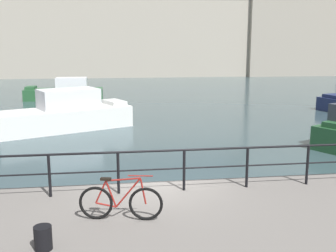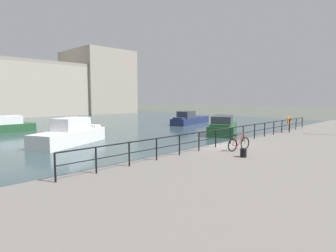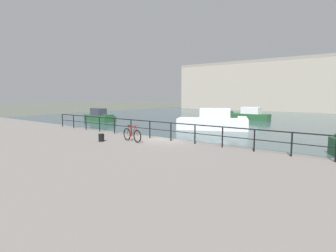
{
  "view_description": "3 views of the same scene",
  "coord_description": "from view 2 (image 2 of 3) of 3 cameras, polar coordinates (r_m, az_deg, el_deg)",
  "views": [
    {
      "loc": [
        -1.04,
        -10.26,
        4.62
      ],
      "look_at": [
        0.95,
        4.19,
        1.71
      ],
      "focal_mm": 42.91,
      "sensor_mm": 36.0,
      "label": 1
    },
    {
      "loc": [
        -14.91,
        -10.32,
        4.02
      ],
      "look_at": [
        -1.0,
        3.25,
        2.05
      ],
      "focal_mm": 29.77,
      "sensor_mm": 36.0,
      "label": 2
    },
    {
      "loc": [
        10.02,
        -13.06,
        3.68
      ],
      "look_at": [
        -1.73,
        2.08,
        1.48
      ],
      "focal_mm": 28.68,
      "sensor_mm": 36.0,
      "label": 3
    }
  ],
  "objects": [
    {
      "name": "ground_plane",
      "position": [
        18.57,
        9.45,
        -6.8
      ],
      "size": [
        240.0,
        240.0,
        0.0
      ],
      "primitive_type": "plane",
      "color": "#4C5147"
    },
    {
      "name": "water_basin",
      "position": [
        43.36,
        -25.39,
        -0.1
      ],
      "size": [
        80.0,
        60.0,
        0.01
      ],
      "primitive_type": "cube",
      "color": "#33474C",
      "rests_on": "ground_plane"
    },
    {
      "name": "quay_promenade",
      "position": [
        15.78,
        29.42,
        -7.79
      ],
      "size": [
        56.0,
        13.0,
        1.04
      ],
      "primitive_type": "cube",
      "color": "slate",
      "rests_on": "ground_plane"
    },
    {
      "name": "harbor_building",
      "position": [
        71.1,
        -28.2,
        6.92
      ],
      "size": [
        67.73,
        17.0,
        16.42
      ],
      "color": "#A89E8E",
      "rests_on": "ground_plane"
    },
    {
      "name": "moored_blue_motorboat",
      "position": [
        25.62,
        -19.36,
        -1.6
      ],
      "size": [
        7.71,
        5.32,
        2.28
      ],
      "rotation": [
        0.0,
        0.0,
        0.44
      ],
      "color": "white",
      "rests_on": "water_basin"
    },
    {
      "name": "moored_small_launch",
      "position": [
        32.17,
        11.23,
        -0.04
      ],
      "size": [
        9.12,
        6.6,
        2.08
      ],
      "rotation": [
        0.0,
        0.0,
        3.64
      ],
      "color": "#23512D",
      "rests_on": "water_basin"
    },
    {
      "name": "moored_cabin_cruiser",
      "position": [
        43.49,
        4.47,
        1.39
      ],
      "size": [
        9.97,
        4.66,
        2.01
      ],
      "rotation": [
        0.0,
        0.0,
        3.4
      ],
      "color": "navy",
      "rests_on": "water_basin"
    },
    {
      "name": "moored_white_yacht",
      "position": [
        37.64,
        -30.56,
        -0.08
      ],
      "size": [
        6.71,
        2.19,
        1.92
      ],
      "rotation": [
        0.0,
        0.0,
        3.15
      ],
      "color": "#23512D",
      "rests_on": "water_basin"
    },
    {
      "name": "quay_railing",
      "position": [
        19.12,
        13.95,
        -1.12
      ],
      "size": [
        24.69,
        0.07,
        1.08
      ],
      "color": "black",
      "rests_on": "quay_promenade"
    },
    {
      "name": "parked_bicycle",
      "position": [
        16.3,
        14.3,
        -3.55
      ],
      "size": [
        1.75,
        0.39,
        0.98
      ],
      "rotation": [
        0.0,
        0.0,
        -0.19
      ],
      "color": "black",
      "rests_on": "quay_promenade"
    },
    {
      "name": "mooring_bollard",
      "position": [
        14.61,
        15.17,
        -5.31
      ],
      "size": [
        0.32,
        0.32,
        0.44
      ],
      "primitive_type": "cylinder",
      "color": "black",
      "rests_on": "quay_promenade"
    },
    {
      "name": "life_ring_stand",
      "position": [
        26.21,
        23.55,
        0.91
      ],
      "size": [
        0.75,
        0.16,
        1.4
      ],
      "color": "black",
      "rests_on": "quay_promenade"
    }
  ]
}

